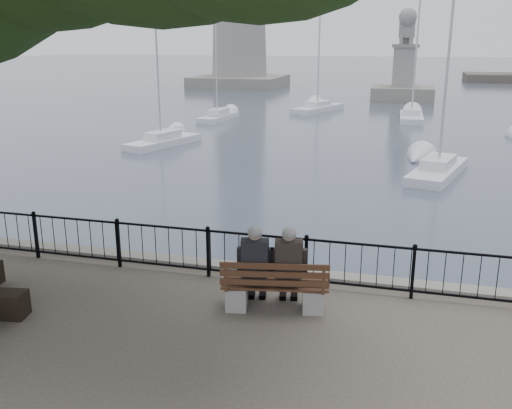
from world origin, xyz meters
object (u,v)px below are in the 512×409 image
(bench, at_px, (275,292))
(person_right, at_px, (289,270))
(person_left, at_px, (256,269))
(lion_monument, at_px, (404,78))

(bench, distance_m, person_right, 0.46)
(person_left, height_order, person_right, same)
(person_left, height_order, lion_monument, lion_monument)
(person_left, xyz_separation_m, person_right, (0.58, 0.11, 0.00))
(person_right, relative_size, lion_monument, 0.18)
(person_left, bearing_deg, bench, -6.48)
(lion_monument, bearing_deg, person_right, -91.35)
(bench, height_order, person_right, person_right)
(lion_monument, bearing_deg, bench, -91.60)
(bench, relative_size, person_right, 1.24)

